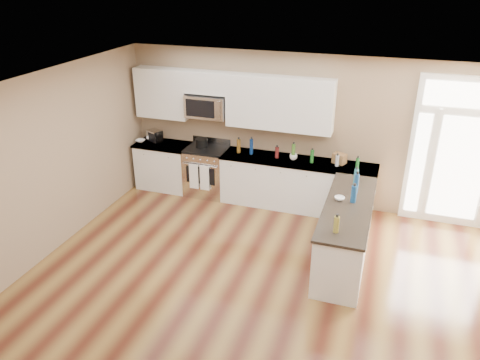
% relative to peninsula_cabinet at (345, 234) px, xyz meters
% --- Properties ---
extents(ground, '(8.00, 8.00, 0.00)m').
position_rel_peninsula_cabinet_xyz_m(ground, '(-0.93, -2.24, -0.43)').
color(ground, '#4B2115').
extents(room_shell, '(8.00, 8.00, 8.00)m').
position_rel_peninsula_cabinet_xyz_m(room_shell, '(-0.93, -2.24, 1.27)').
color(room_shell, '#947B5D').
rests_on(room_shell, ground).
extents(back_cabinet_left, '(1.10, 0.66, 0.94)m').
position_rel_peninsula_cabinet_xyz_m(back_cabinet_left, '(-3.80, 1.45, 0.00)').
color(back_cabinet_left, white).
rests_on(back_cabinet_left, ground).
extents(back_cabinet_right, '(2.85, 0.66, 0.94)m').
position_rel_peninsula_cabinet_xyz_m(back_cabinet_right, '(-1.08, 1.45, 0.00)').
color(back_cabinet_right, white).
rests_on(back_cabinet_right, ground).
extents(peninsula_cabinet, '(0.69, 2.32, 0.94)m').
position_rel_peninsula_cabinet_xyz_m(peninsula_cabinet, '(0.00, 0.00, 0.00)').
color(peninsula_cabinet, white).
rests_on(peninsula_cabinet, ground).
extents(upper_cabinet_left, '(1.04, 0.33, 0.95)m').
position_rel_peninsula_cabinet_xyz_m(upper_cabinet_left, '(-3.81, 1.59, 1.49)').
color(upper_cabinet_left, white).
rests_on(upper_cabinet_left, room_shell).
extents(upper_cabinet_right, '(1.94, 0.33, 0.95)m').
position_rel_peninsula_cabinet_xyz_m(upper_cabinet_right, '(-1.50, 1.59, 1.49)').
color(upper_cabinet_right, white).
rests_on(upper_cabinet_right, room_shell).
extents(upper_cabinet_short, '(0.82, 0.33, 0.40)m').
position_rel_peninsula_cabinet_xyz_m(upper_cabinet_short, '(-2.88, 1.59, 1.77)').
color(upper_cabinet_short, white).
rests_on(upper_cabinet_short, room_shell).
extents(microwave, '(0.78, 0.41, 0.42)m').
position_rel_peninsula_cabinet_xyz_m(microwave, '(-2.88, 1.56, 1.33)').
color(microwave, silver).
rests_on(microwave, room_shell).
extents(entry_door, '(1.70, 0.10, 2.60)m').
position_rel_peninsula_cabinet_xyz_m(entry_door, '(1.62, 1.71, 0.87)').
color(entry_door, white).
rests_on(entry_door, ground).
extents(kitchen_range, '(0.79, 0.70, 1.08)m').
position_rel_peninsula_cabinet_xyz_m(kitchen_range, '(-2.87, 1.45, 0.04)').
color(kitchen_range, silver).
rests_on(kitchen_range, ground).
extents(stockpot, '(0.26, 0.26, 0.18)m').
position_rel_peninsula_cabinet_xyz_m(stockpot, '(-3.00, 1.51, 0.61)').
color(stockpot, black).
rests_on(stockpot, kitchen_range).
extents(toaster_oven, '(0.34, 0.31, 0.23)m').
position_rel_peninsula_cabinet_xyz_m(toaster_oven, '(-4.01, 1.52, 0.62)').
color(toaster_oven, silver).
rests_on(toaster_oven, back_cabinet_left).
extents(cardboard_box, '(0.27, 0.24, 0.18)m').
position_rel_peninsula_cabinet_xyz_m(cardboard_box, '(-0.35, 1.56, 0.60)').
color(cardboard_box, brown).
rests_on(cardboard_box, back_cabinet_right).
extents(bowl_left, '(0.19, 0.19, 0.04)m').
position_rel_peninsula_cabinet_xyz_m(bowl_left, '(-4.28, 1.40, 0.53)').
color(bowl_left, white).
rests_on(bowl_left, back_cabinet_left).
extents(bowl_peninsula, '(0.20, 0.20, 0.05)m').
position_rel_peninsula_cabinet_xyz_m(bowl_peninsula, '(-0.15, 0.12, 0.53)').
color(bowl_peninsula, white).
rests_on(bowl_peninsula, peninsula_cabinet).
extents(cup_counter, '(0.16, 0.16, 0.11)m').
position_rel_peninsula_cabinet_xyz_m(cup_counter, '(-1.17, 1.46, 0.56)').
color(cup_counter, white).
rests_on(cup_counter, back_cabinet_right).
extents(counter_bottles, '(2.35, 2.40, 0.31)m').
position_rel_peninsula_cabinet_xyz_m(counter_bottles, '(-0.70, 0.85, 0.63)').
color(counter_bottles, '#19591E').
rests_on(counter_bottles, back_cabinet_right).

